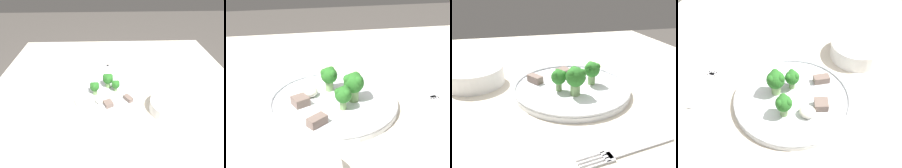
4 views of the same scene
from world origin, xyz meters
TOP-DOWN VIEW (x-y plane):
  - table at (0.00, 0.00)m, footprint 1.21×1.17m
  - dinner_plate at (-0.05, -0.05)m, footprint 0.29×0.29m
  - fork at (-0.28, -0.08)m, footprint 0.04×0.18m
  - cream_bowl at (0.05, 0.20)m, footprint 0.15×0.15m
  - broccoli_floret_near_rim_left at (-0.06, -0.01)m, footprint 0.04×0.04m
  - broccoli_floret_center_left at (-0.09, -0.04)m, footprint 0.05×0.05m
  - broccoli_floret_back_left at (-0.04, -0.10)m, footprint 0.04×0.04m
  - meat_slice_front_slice at (-0.00, 0.04)m, footprint 0.05×0.04m
  - meat_slice_middle_slice at (0.03, -0.04)m, footprint 0.04×0.04m
  - sauce_dollop at (0.01, -0.08)m, footprint 0.04×0.04m

SIDE VIEW (x-z plane):
  - table at x=0.00m, z-range 0.29..1.04m
  - fork at x=-0.28m, z-range 0.75..0.75m
  - dinner_plate at x=-0.05m, z-range 0.75..0.77m
  - meat_slice_front_slice at x=0.00m, z-range 0.76..0.78m
  - meat_slice_middle_slice at x=0.03m, z-range 0.76..0.78m
  - cream_bowl at x=0.05m, z-range 0.75..0.80m
  - sauce_dollop at x=0.01m, z-range 0.76..0.78m
  - broccoli_floret_near_rim_left at x=-0.06m, z-range 0.77..0.82m
  - broccoli_floret_back_left at x=-0.04m, z-range 0.77..0.83m
  - broccoli_floret_center_left at x=-0.09m, z-range 0.77..0.84m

